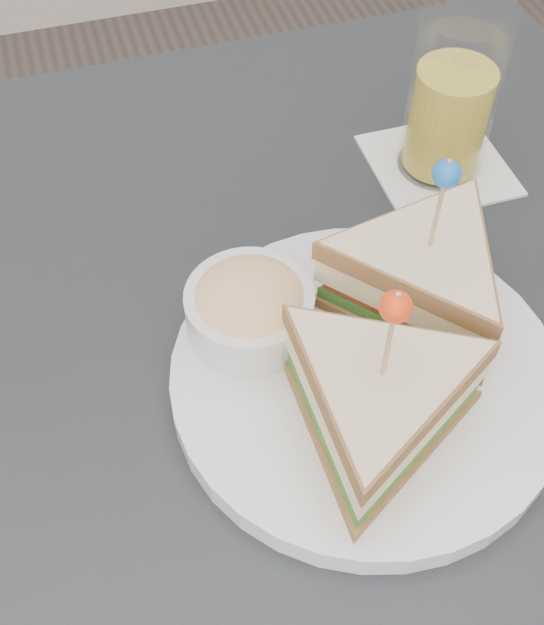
{
  "coord_description": "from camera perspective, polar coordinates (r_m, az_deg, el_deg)",
  "views": [
    {
      "loc": [
        -0.08,
        -0.3,
        1.21
      ],
      "look_at": [
        0.01,
        0.01,
        0.8
      ],
      "focal_mm": 45.0,
      "sensor_mm": 36.0,
      "label": 1
    }
  ],
  "objects": [
    {
      "name": "table",
      "position": [
        0.62,
        -0.62,
        -8.16
      ],
      "size": [
        0.8,
        0.8,
        0.75
      ],
      "color": "black",
      "rests_on": "ground"
    },
    {
      "name": "drink_set",
      "position": [
        0.67,
        12.9,
        14.48
      ],
      "size": [
        0.11,
        0.11,
        0.15
      ],
      "rotation": [
        0.0,
        0.0,
        -0.0
      ],
      "color": "silver",
      "rests_on": "table"
    },
    {
      "name": "plate_meal",
      "position": [
        0.52,
        7.68,
        -2.21
      ],
      "size": [
        0.3,
        0.28,
        0.16
      ],
      "rotation": [
        0.0,
        0.0,
        0.02
      ],
      "color": "silver",
      "rests_on": "table"
    }
  ]
}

